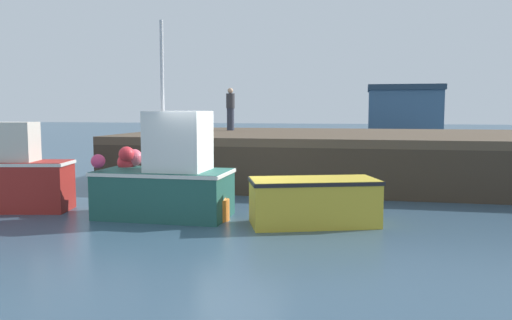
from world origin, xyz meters
The scene contains 7 objects.
ground centered at (0.00, 0.00, -0.05)m, with size 120.00×160.00×0.10m.
pier centered at (2.07, 6.64, 1.42)m, with size 14.31×8.45×1.68m.
fishing_boat_near_right centered at (-1.39, -0.27, 0.94)m, with size 3.07×1.60×4.52m.
fishing_boat_mid centered at (2.04, -0.41, 0.54)m, with size 3.00×2.05×1.01m.
dockworker centered at (-2.14, 8.50, 2.52)m, with size 0.34×0.34×1.68m.
warehouse centered at (6.67, 39.74, 2.39)m, with size 6.69×7.18×4.74m.
mooring_buoy_foreground centered at (-0.18, -0.38, 0.36)m, with size 0.63×0.63×0.80m.
Camera 1 is at (3.09, -11.56, 2.51)m, focal length 36.48 mm.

